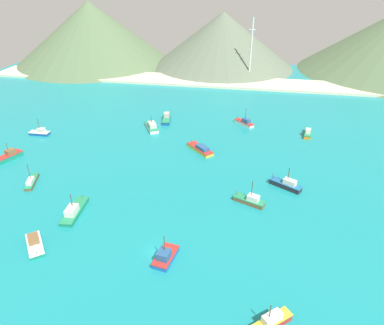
# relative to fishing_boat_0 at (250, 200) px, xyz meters

# --- Properties ---
(ground) EXTENTS (260.00, 280.00, 0.50)m
(ground) POSITION_rel_fishing_boat_0_xyz_m (-18.25, 9.34, -1.15)
(ground) COLOR teal
(fishing_boat_0) EXTENTS (8.24, 5.33, 6.42)m
(fishing_boat_0) POSITION_rel_fishing_boat_0_xyz_m (0.00, 0.00, 0.00)
(fishing_boat_0) COLOR brown
(fishing_boat_0) RESTS_ON ground
(fishing_boat_1) EXTENTS (6.99, 2.79, 5.85)m
(fishing_boat_1) POSITION_rel_fishing_boat_0_xyz_m (-73.72, 27.81, -0.06)
(fishing_boat_1) COLOR #14478C
(fishing_boat_1) RESTS_ON ground
(fishing_boat_3) EXTENTS (4.36, 9.94, 2.83)m
(fishing_boat_3) POSITION_rel_fishing_boat_0_xyz_m (-33.43, 48.38, 0.05)
(fishing_boat_3) COLOR #14478C
(fishing_boat_3) RESTS_ON ground
(fishing_boat_4) EXTENTS (3.83, 11.07, 5.68)m
(fishing_boat_4) POSITION_rel_fishing_boat_0_xyz_m (-40.49, -11.97, -0.03)
(fishing_boat_4) COLOR #198466
(fishing_boat_4) RESTS_ON ground
(fishing_boat_6) EXTENTS (7.46, 9.97, 5.27)m
(fishing_boat_6) POSITION_rel_fishing_boat_0_xyz_m (-36.63, 39.36, 0.19)
(fishing_boat_6) COLOR silver
(fishing_boat_6) RESTS_ON ground
(fishing_boat_7) EXTENTS (9.69, 9.71, 2.21)m
(fishing_boat_7) POSITION_rel_fishing_boat_0_xyz_m (-16.51, 25.53, -0.08)
(fishing_boat_7) COLOR gold
(fishing_boat_7) RESTS_ON ground
(fishing_boat_8) EXTENTS (4.34, 7.18, 6.26)m
(fishing_boat_8) POSITION_rel_fishing_boat_0_xyz_m (-15.74, -22.42, 0.06)
(fishing_boat_8) COLOR #1E5BA8
(fishing_boat_8) RESTS_ON ground
(fishing_boat_9) EXTENTS (8.78, 7.90, 5.32)m
(fishing_boat_9) POSITION_rel_fishing_boat_0_xyz_m (3.93, -34.07, 0.08)
(fishing_boat_9) COLOR red
(fishing_boat_9) RESTS_ON ground
(fishing_boat_10) EXTENTS (7.65, 7.43, 6.51)m
(fishing_boat_10) POSITION_rel_fishing_boat_0_xyz_m (-3.94, 49.57, 0.05)
(fishing_boat_10) COLOR silver
(fishing_boat_10) RESTS_ON ground
(fishing_boat_11) EXTENTS (8.56, 6.27, 6.11)m
(fishing_boat_11) POSITION_rel_fishing_boat_0_xyz_m (9.10, 8.76, 0.13)
(fishing_boat_11) COLOR #232328
(fishing_boat_11) RESTS_ON ground
(fishing_boat_12) EXTENTS (5.66, 8.98, 5.45)m
(fishing_boat_12) POSITION_rel_fishing_boat_0_xyz_m (-72.92, 9.60, 0.11)
(fishing_boat_12) COLOR #198466
(fishing_boat_12) RESTS_ON ground
(fishing_boat_13) EXTENTS (7.20, 7.92, 1.95)m
(fishing_boat_13) POSITION_rel_fishing_boat_0_xyz_m (-43.36, -23.59, -0.20)
(fishing_boat_13) COLOR #198466
(fishing_boat_13) RESTS_ON ground
(fishing_boat_14) EXTENTS (4.36, 8.40, 5.95)m
(fishing_boat_14) POSITION_rel_fishing_boat_0_xyz_m (-58.04, -1.76, -0.20)
(fishing_boat_14) COLOR brown
(fishing_boat_14) RESTS_ON ground
(fishing_boat_15) EXTENTS (3.26, 8.08, 2.80)m
(fishing_boat_15) POSITION_rel_fishing_boat_0_xyz_m (18.12, 44.13, 0.04)
(fishing_boat_15) COLOR orange
(fishing_boat_15) RESTS_ON ground
(beach_strip) EXTENTS (247.00, 19.64, 1.20)m
(beach_strip) POSITION_rel_fishing_boat_0_xyz_m (-18.25, 102.57, -0.30)
(beach_strip) COLOR beige
(beach_strip) RESTS_ON ground
(hill_west) EXTENTS (93.10, 93.10, 35.30)m
(hill_west) POSITION_rel_fishing_boat_0_xyz_m (-100.70, 133.28, 16.75)
(hill_west) COLOR #56704C
(hill_west) RESTS_ON ground
(hill_central) EXTENTS (82.88, 82.88, 30.49)m
(hill_central) POSITION_rel_fishing_boat_0_xyz_m (-22.14, 137.08, 14.35)
(hill_central) COLOR #60705B
(hill_central) RESTS_ON ground
(radio_tower) EXTENTS (3.09, 2.47, 30.89)m
(radio_tower) POSITION_rel_fishing_boat_0_xyz_m (-4.95, 107.92, 14.86)
(radio_tower) COLOR silver
(radio_tower) RESTS_ON ground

